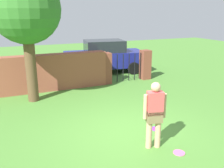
% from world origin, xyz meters
% --- Properties ---
extents(ground_plane, '(40.00, 40.00, 0.00)m').
position_xyz_m(ground_plane, '(0.00, 0.00, 0.00)').
color(ground_plane, '#4C8433').
extents(brick_wall, '(5.32, 0.50, 1.50)m').
position_xyz_m(brick_wall, '(-1.50, 4.71, 0.75)').
color(brick_wall, brown).
rests_on(brick_wall, ground).
extents(tree, '(2.35, 2.35, 4.41)m').
position_xyz_m(tree, '(-2.03, 3.65, 3.18)').
color(tree, brown).
rests_on(tree, ground).
extents(person, '(0.53, 0.30, 1.62)m').
position_xyz_m(person, '(0.21, -0.89, 0.90)').
color(person, tan).
rests_on(person, ground).
extents(fence_gate, '(2.50, 0.44, 1.40)m').
position_xyz_m(fence_gate, '(2.29, 4.71, 0.70)').
color(fence_gate, brown).
rests_on(fence_gate, ground).
extents(car, '(4.40, 2.38, 1.72)m').
position_xyz_m(car, '(2.03, 6.78, 0.86)').
color(car, navy).
rests_on(car, ground).
extents(frisbee_purple, '(0.27, 0.27, 0.02)m').
position_xyz_m(frisbee_purple, '(0.80, -0.12, 0.01)').
color(frisbee_purple, purple).
rests_on(frisbee_purple, ground).
extents(frisbee_pink, '(0.27, 0.27, 0.02)m').
position_xyz_m(frisbee_pink, '(0.62, -1.36, 0.01)').
color(frisbee_pink, pink).
rests_on(frisbee_pink, ground).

